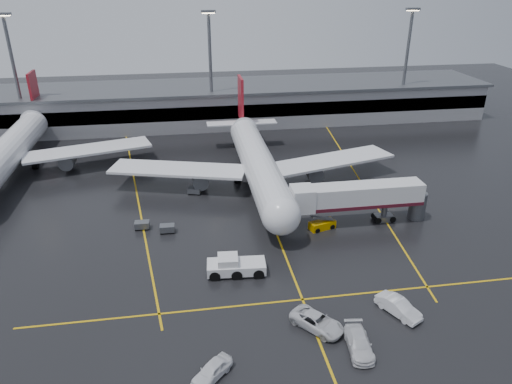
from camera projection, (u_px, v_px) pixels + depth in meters
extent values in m
plane|color=black|center=(267.00, 210.00, 71.99)|extent=(220.00, 220.00, 0.00)
cube|color=gold|center=(267.00, 210.00, 71.98)|extent=(0.25, 90.00, 0.02)
cube|color=gold|center=(302.00, 299.00, 52.28)|extent=(60.00, 0.25, 0.02)
cube|color=gold|center=(136.00, 191.00, 78.09)|extent=(9.99, 69.35, 0.02)
cube|color=gold|center=(358.00, 177.00, 83.50)|extent=(7.57, 69.64, 0.02)
cube|color=gray|center=(231.00, 104.00, 113.29)|extent=(120.00, 18.00, 8.00)
cube|color=black|center=(236.00, 112.00, 105.20)|extent=(120.00, 0.40, 3.00)
cube|color=#595B60|center=(231.00, 86.00, 111.48)|extent=(122.00, 19.00, 0.60)
cylinder|color=#595B60|center=(16.00, 79.00, 97.93)|extent=(0.70, 0.70, 25.00)
cube|color=#595B60|center=(2.00, 14.00, 92.58)|extent=(3.00, 1.20, 0.50)
cube|color=#FFE5B2|center=(3.00, 15.00, 92.71)|extent=(2.60, 0.90, 0.20)
cylinder|color=#595B60|center=(211.00, 73.00, 103.62)|extent=(0.70, 0.70, 25.00)
cube|color=#595B60|center=(208.00, 11.00, 98.27)|extent=(3.00, 1.20, 0.50)
cube|color=#FFE5B2|center=(208.00, 13.00, 98.39)|extent=(2.60, 0.90, 0.20)
cylinder|color=#595B60|center=(405.00, 68.00, 110.02)|extent=(0.70, 0.70, 25.00)
cube|color=#595B60|center=(413.00, 9.00, 104.67)|extent=(3.00, 1.20, 0.50)
cube|color=#FFE5B2|center=(413.00, 10.00, 104.79)|extent=(2.60, 0.90, 0.20)
cylinder|color=silver|center=(259.00, 164.00, 77.38)|extent=(5.20, 36.00, 5.20)
sphere|color=silver|center=(281.00, 215.00, 61.26)|extent=(5.20, 5.20, 5.20)
cone|color=silver|center=(242.00, 124.00, 95.94)|extent=(4.94, 8.00, 4.94)
cube|color=maroon|center=(241.00, 99.00, 94.76)|extent=(0.50, 5.50, 8.50)
cube|color=silver|center=(242.00, 123.00, 95.85)|extent=(14.00, 3.00, 0.25)
cube|color=silver|center=(178.00, 169.00, 77.66)|extent=(22.80, 11.83, 0.40)
cube|color=silver|center=(332.00, 160.00, 81.36)|extent=(22.80, 11.83, 0.40)
cylinder|color=#595B60|center=(200.00, 178.00, 77.85)|extent=(2.60, 4.50, 2.60)
cylinder|color=#595B60|center=(313.00, 171.00, 80.55)|extent=(2.60, 4.50, 2.60)
cylinder|color=#595B60|center=(276.00, 226.00, 65.30)|extent=(0.56, 0.56, 2.00)
cylinder|color=#595B60|center=(237.00, 177.00, 80.96)|extent=(0.56, 0.56, 2.00)
cylinder|color=#595B60|center=(274.00, 174.00, 81.87)|extent=(0.56, 0.56, 2.00)
cylinder|color=black|center=(276.00, 229.00, 65.53)|extent=(0.40, 1.10, 1.10)
cylinder|color=black|center=(237.00, 179.00, 81.15)|extent=(1.00, 1.40, 1.40)
cylinder|color=black|center=(274.00, 177.00, 82.06)|extent=(1.00, 1.40, 1.40)
cylinder|color=silver|center=(7.00, 153.00, 82.16)|extent=(5.20, 36.00, 5.20)
cone|color=silver|center=(38.00, 117.00, 100.71)|extent=(4.94, 8.00, 4.94)
cube|color=maroon|center=(34.00, 92.00, 99.54)|extent=(0.50, 5.50, 8.50)
cube|color=silver|center=(37.00, 116.00, 100.63)|extent=(14.00, 3.00, 0.25)
cube|color=silver|center=(88.00, 150.00, 86.13)|extent=(22.80, 11.83, 0.40)
cylinder|color=#595B60|center=(68.00, 160.00, 85.33)|extent=(2.60, 4.50, 2.60)
cylinder|color=#595B60|center=(35.00, 163.00, 86.65)|extent=(0.56, 0.56, 2.00)
cylinder|color=black|center=(36.00, 165.00, 86.83)|extent=(1.00, 1.40, 1.40)
cube|color=silver|center=(359.00, 195.00, 66.46)|extent=(18.00, 3.20, 3.00)
cube|color=#470F1B|center=(359.00, 203.00, 67.01)|extent=(18.00, 3.30, 0.50)
cube|color=silver|center=(302.00, 199.00, 65.30)|extent=(3.00, 3.40, 3.30)
cylinder|color=#595B60|center=(384.00, 211.00, 68.26)|extent=(0.80, 0.80, 3.00)
cube|color=#595B60|center=(383.00, 218.00, 68.70)|extent=(2.60, 1.60, 0.90)
cylinder|color=#595B60|center=(417.00, 206.00, 68.76)|extent=(2.40, 2.40, 4.00)
cylinder|color=black|center=(376.00, 218.00, 68.54)|extent=(0.90, 1.80, 0.90)
cylinder|color=black|center=(391.00, 217.00, 68.86)|extent=(0.90, 1.80, 0.90)
cube|color=silver|center=(236.00, 267.00, 56.49)|extent=(7.09, 3.27, 1.18)
cube|color=silver|center=(228.00, 260.00, 56.00)|extent=(2.54, 2.54, 0.99)
cube|color=black|center=(228.00, 260.00, 56.00)|extent=(2.29, 2.29, 0.89)
cylinder|color=black|center=(215.00, 270.00, 56.44)|extent=(1.50, 3.05, 1.28)
cylinder|color=black|center=(236.00, 269.00, 56.63)|extent=(1.50, 3.05, 1.28)
cylinder|color=black|center=(258.00, 268.00, 56.82)|extent=(1.50, 3.05, 1.28)
cube|color=#C78A00|center=(322.00, 225.00, 66.48)|extent=(3.96, 2.52, 1.12)
cube|color=#595B60|center=(323.00, 218.00, 66.02)|extent=(3.66, 1.90, 1.28)
cylinder|color=black|center=(315.00, 228.00, 66.10)|extent=(1.18, 1.87, 0.72)
cylinder|color=black|center=(329.00, 225.00, 67.07)|extent=(1.18, 1.87, 0.72)
imported|color=silver|center=(317.00, 322.00, 47.80)|extent=(5.59, 6.00, 1.57)
imported|color=silver|center=(359.00, 343.00, 45.10)|extent=(2.71, 5.48, 1.53)
imported|color=silver|center=(398.00, 307.00, 49.83)|extent=(3.92, 5.35, 1.68)
imported|color=white|center=(212.00, 371.00, 42.02)|extent=(4.27, 4.29, 1.47)
cube|color=#595B60|center=(167.00, 228.00, 65.47)|extent=(2.02, 1.33, 0.90)
cylinder|color=black|center=(162.00, 233.00, 65.12)|extent=(0.40, 0.20, 0.40)
cylinder|color=black|center=(173.00, 232.00, 65.33)|extent=(0.40, 0.20, 0.40)
cylinder|color=black|center=(162.00, 230.00, 66.02)|extent=(0.40, 0.20, 0.40)
cylinder|color=black|center=(173.00, 229.00, 66.22)|extent=(0.40, 0.20, 0.40)
cube|color=#595B60|center=(142.00, 225.00, 66.37)|extent=(2.02, 1.32, 0.90)
cylinder|color=black|center=(136.00, 230.00, 66.02)|extent=(0.40, 0.20, 0.40)
cylinder|color=black|center=(148.00, 229.00, 66.23)|extent=(0.40, 0.20, 0.40)
cylinder|color=black|center=(137.00, 226.00, 66.91)|extent=(0.40, 0.20, 0.40)
cylinder|color=black|center=(148.00, 225.00, 67.12)|extent=(0.40, 0.20, 0.40)
cube|color=#595B60|center=(194.00, 190.00, 76.86)|extent=(2.29, 1.82, 0.90)
cylinder|color=black|center=(189.00, 194.00, 76.70)|extent=(0.40, 0.20, 0.40)
cylinder|color=black|center=(199.00, 194.00, 76.51)|extent=(0.40, 0.20, 0.40)
cylinder|color=black|center=(191.00, 191.00, 77.60)|extent=(0.40, 0.20, 0.40)
cylinder|color=black|center=(200.00, 192.00, 77.41)|extent=(0.40, 0.20, 0.40)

